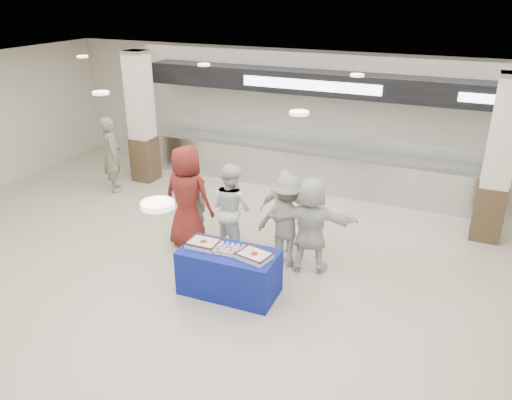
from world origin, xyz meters
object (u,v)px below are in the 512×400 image
at_px(display_table, 229,272).
at_px(civilian_maroon, 187,198).
at_px(chef_tall, 231,209).
at_px(civilian_white, 311,225).
at_px(sheet_cake_left, 203,243).
at_px(soldier_bg, 112,154).
at_px(cupcake_tray, 229,250).
at_px(soldier_a, 194,203).
at_px(chef_short, 285,212).
at_px(soldier_b, 287,221).
at_px(sheet_cake_right, 254,255).

xyz_separation_m(display_table, civilian_maroon, (-1.41, 1.13, 0.61)).
height_order(chef_tall, civilian_white, civilian_white).
bearing_deg(sheet_cake_left, civilian_maroon, 130.56).
bearing_deg(soldier_bg, cupcake_tray, -162.71).
bearing_deg(cupcake_tray, sheet_cake_left, 179.42).
distance_m(civilian_white, soldier_bg, 5.70).
relative_size(civilian_maroon, soldier_a, 1.21).
bearing_deg(civilian_maroon, civilian_white, -178.46).
bearing_deg(chef_short, sheet_cake_left, 58.26).
bearing_deg(cupcake_tray, chef_short, 80.08).
bearing_deg(chef_tall, civilian_white, -164.50).
height_order(sheet_cake_left, civilian_maroon, civilian_maroon).
bearing_deg(sheet_cake_left, soldier_a, 125.93).
xyz_separation_m(chef_tall, soldier_bg, (-3.93, 1.58, 0.04)).
relative_size(sheet_cake_left, civilian_maroon, 0.25).
distance_m(chef_tall, civilian_white, 1.53).
relative_size(cupcake_tray, soldier_bg, 0.27).
bearing_deg(civilian_maroon, soldier_b, -176.99).
bearing_deg(chef_short, soldier_b, 108.34).
xyz_separation_m(sheet_cake_right, soldier_bg, (-4.96, 2.86, 0.10)).
bearing_deg(soldier_a, display_table, 160.08).
relative_size(display_table, civilian_maroon, 0.79).
relative_size(civilian_maroon, chef_tall, 1.15).
height_order(chef_short, civilian_white, civilian_white).
xyz_separation_m(sheet_cake_right, soldier_b, (0.06, 1.26, 0.04)).
bearing_deg(civilian_maroon, display_table, 141.25).
relative_size(sheet_cake_right, chef_tall, 0.33).
xyz_separation_m(chef_short, soldier_b, (0.20, -0.42, 0.04)).
bearing_deg(soldier_a, chef_short, -144.66).
distance_m(display_table, sheet_cake_right, 0.62).
height_order(display_table, chef_tall, chef_tall).
bearing_deg(soldier_a, chef_tall, -159.81).
distance_m(chef_short, civilian_white, 0.80).
height_order(display_table, civilian_white, civilian_white).
bearing_deg(sheet_cake_right, civilian_maroon, 148.24).
relative_size(display_table, soldier_a, 0.95).
relative_size(sheet_cake_right, soldier_b, 0.33).
height_order(sheet_cake_right, chef_tall, chef_tall).
height_order(cupcake_tray, chef_short, chef_short).
bearing_deg(chef_short, civilian_maroon, 10.03).
height_order(chef_short, soldier_b, soldier_b).
distance_m(soldier_a, chef_tall, 0.81).
relative_size(sheet_cake_left, cupcake_tray, 1.03).
bearing_deg(display_table, soldier_b, 66.05).
bearing_deg(soldier_bg, sheet_cake_left, -165.54).
bearing_deg(chef_tall, display_table, 132.24).
bearing_deg(civilian_white, sheet_cake_right, 52.68).
bearing_deg(civilian_maroon, chef_short, -162.99).
distance_m(cupcake_tray, civilian_white, 1.53).
distance_m(sheet_cake_left, soldier_a, 1.59).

